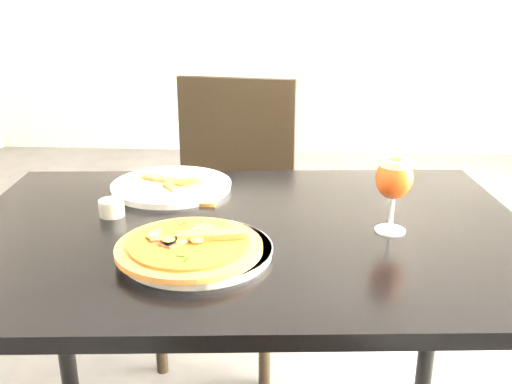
# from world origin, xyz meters

# --- Properties ---
(dining_table) EXTENTS (1.26, 0.89, 0.75)m
(dining_table) POSITION_xyz_m (-0.22, -0.33, 0.66)
(dining_table) COLOR black
(dining_table) RESTS_ON ground
(chair_far) EXTENTS (0.49, 0.49, 0.94)m
(chair_far) POSITION_xyz_m (-0.34, 0.38, 0.52)
(chair_far) COLOR black
(chair_far) RESTS_ON ground
(plate_main) EXTENTS (0.30, 0.30, 0.02)m
(plate_main) POSITION_xyz_m (-0.30, -0.47, 0.76)
(plate_main) COLOR white
(plate_main) RESTS_ON dining_table
(pizza) EXTENTS (0.27, 0.27, 0.03)m
(pizza) POSITION_xyz_m (-0.31, -0.49, 0.77)
(pizza) COLOR olive
(pizza) RESTS_ON plate_main
(plate_second) EXTENTS (0.30, 0.30, 0.02)m
(plate_second) POSITION_xyz_m (-0.43, -0.10, 0.76)
(plate_second) COLOR white
(plate_second) RESTS_ON dining_table
(crust_scraps) EXTENTS (0.17, 0.12, 0.01)m
(crust_scraps) POSITION_xyz_m (-0.41, -0.11, 0.77)
(crust_scraps) COLOR olive
(crust_scraps) RESTS_ON plate_second
(loose_crust) EXTENTS (0.10, 0.03, 0.01)m
(loose_crust) POSITION_xyz_m (-0.35, -0.21, 0.75)
(loose_crust) COLOR olive
(loose_crust) RESTS_ON dining_table
(sauce_cup) EXTENTS (0.06, 0.06, 0.04)m
(sauce_cup) POSITION_xyz_m (-0.52, -0.29, 0.77)
(sauce_cup) COLOR beige
(sauce_cup) RESTS_ON dining_table
(beer_glass) EXTENTS (0.08, 0.08, 0.16)m
(beer_glass) POSITION_xyz_m (0.08, -0.34, 0.86)
(beer_glass) COLOR silver
(beer_glass) RESTS_ON dining_table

